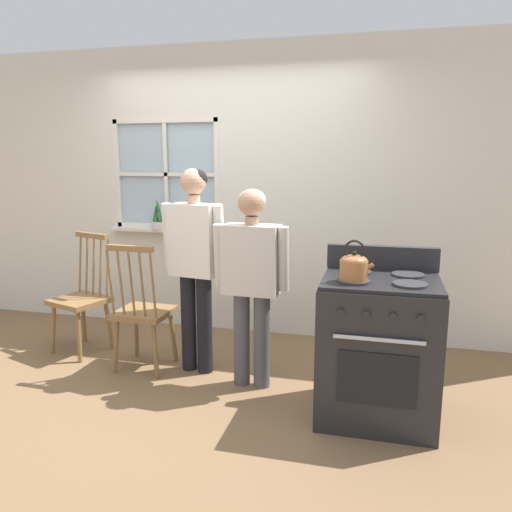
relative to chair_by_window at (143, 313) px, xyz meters
name	(u,v)px	position (x,y,z in m)	size (l,w,h in m)	color
ground_plane	(182,390)	(0.44, -0.31, -0.46)	(16.00, 16.00, 0.00)	brown
wall_back	(238,193)	(0.48, 1.09, 0.88)	(6.40, 0.16, 2.70)	silver
chair_by_window	(143,313)	(0.00, 0.00, 0.00)	(0.43, 0.42, 1.03)	olive
chair_near_wall	(82,300)	(-0.69, 0.21, 0.00)	(0.52, 0.51, 1.03)	olive
person_elderly_left	(195,252)	(0.43, 0.06, 0.50)	(0.53, 0.26, 1.59)	black
person_teen_center	(252,271)	(0.92, -0.09, 0.41)	(0.56, 0.23, 1.46)	#4C4C51
stove	(378,347)	(1.82, -0.32, 0.01)	(0.74, 0.68, 1.08)	#232326
kettle	(354,266)	(1.66, -0.45, 0.56)	(0.21, 0.17, 0.25)	#A86638
potted_plant	(157,218)	(-0.32, 1.00, 0.63)	(0.13, 0.13, 0.30)	beige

